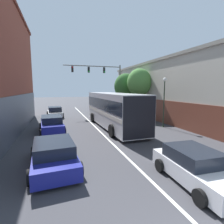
# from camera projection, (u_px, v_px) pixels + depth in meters

# --- Properties ---
(lane_center_line) EXTENTS (0.14, 39.52, 0.01)m
(lane_center_line) POSITION_uv_depth(u_px,v_px,m) (97.00, 129.00, 16.19)
(lane_center_line) COLOR silver
(lane_center_line) RESTS_ON ground_plane
(building_right_storefront) EXTENTS (7.49, 29.75, 7.09)m
(building_right_storefront) POSITION_uv_depth(u_px,v_px,m) (193.00, 89.00, 19.49)
(building_right_storefront) COLOR #B7B2A3
(building_right_storefront) RESTS_ON ground_plane
(bus) EXTENTS (3.02, 10.81, 3.28)m
(bus) POSITION_uv_depth(u_px,v_px,m) (113.00, 108.00, 16.74)
(bus) COLOR #B7B7BC
(bus) RESTS_ON ground_plane
(hatchback_foreground) EXTENTS (2.11, 4.01, 1.33)m
(hatchback_foreground) POSITION_uv_depth(u_px,v_px,m) (195.00, 167.00, 6.92)
(hatchback_foreground) COLOR silver
(hatchback_foreground) RESTS_ON ground_plane
(parked_car_left_near) EXTENTS (2.38, 4.71, 1.31)m
(parked_car_left_near) POSITION_uv_depth(u_px,v_px,m) (54.00, 154.00, 8.28)
(parked_car_left_near) COLOR navy
(parked_car_left_near) RESTS_ON ground_plane
(parked_car_left_mid) EXTENTS (2.26, 4.62, 1.42)m
(parked_car_left_mid) POSITION_uv_depth(u_px,v_px,m) (52.00, 124.00, 14.99)
(parked_car_left_mid) COLOR navy
(parked_car_left_mid) RESTS_ON ground_plane
(parked_car_left_far) EXTENTS (2.20, 4.02, 1.37)m
(parked_car_left_far) POSITION_uv_depth(u_px,v_px,m) (55.00, 112.00, 22.93)
(parked_car_left_far) COLOR silver
(parked_car_left_far) RESTS_ON ground_plane
(traffic_signal_gantry) EXTENTS (8.38, 0.36, 7.22)m
(traffic_signal_gantry) POSITION_uv_depth(u_px,v_px,m) (103.00, 77.00, 25.64)
(traffic_signal_gantry) COLOR #514C47
(traffic_signal_gantry) RESTS_ON ground_plane
(street_lamp) EXTENTS (0.37, 0.37, 4.74)m
(street_lamp) POSITION_uv_depth(u_px,v_px,m) (164.00, 96.00, 16.63)
(street_lamp) COLOR #233323
(street_lamp) RESTS_ON ground_plane
(street_tree_near) EXTENTS (3.08, 2.77, 6.20)m
(street_tree_near) POSITION_uv_depth(u_px,v_px,m) (139.00, 82.00, 21.66)
(street_tree_near) COLOR brown
(street_tree_near) RESTS_ON ground_plane
(street_tree_far) EXTENTS (3.24, 2.92, 5.82)m
(street_tree_far) POSITION_uv_depth(u_px,v_px,m) (126.00, 86.00, 24.24)
(street_tree_far) COLOR brown
(street_tree_far) RESTS_ON ground_plane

